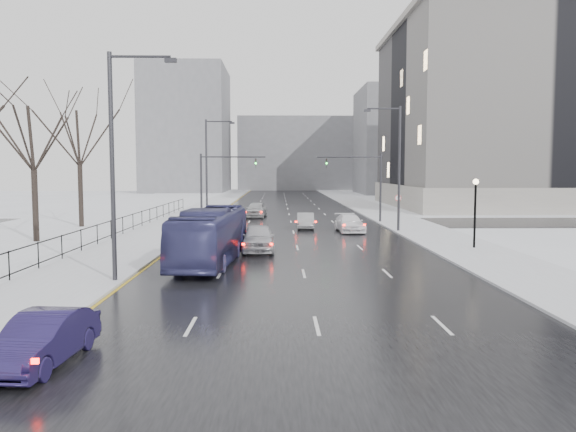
{
  "coord_description": "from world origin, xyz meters",
  "views": [
    {
      "loc": [
        -1.22,
        -4.46,
        4.98
      ],
      "look_at": [
        -0.69,
        25.73,
        2.5
      ],
      "focal_mm": 35.0,
      "sensor_mm": 36.0,
      "label": 1
    }
  ],
  "objects": [
    {
      "name": "tree_park_e",
      "position": [
        -18.2,
        44.0,
        0.0
      ],
      "size": [
        9.45,
        9.45,
        13.5
      ],
      "primitive_type": null,
      "color": "black",
      "rests_on": "ground"
    },
    {
      "name": "sedan_right_near",
      "position": [
        1.09,
        42.67,
        0.7
      ],
      "size": [
        1.54,
        4.08,
        1.33
      ],
      "primitive_type": "imported",
      "rotation": [
        0.0,
        0.0,
        -0.03
      ],
      "color": "gray",
      "rests_on": "road"
    },
    {
      "name": "bldg_far_left",
      "position": [
        -22.0,
        125.0,
        14.0
      ],
      "size": [
        18.0,
        22.0,
        28.0
      ],
      "primitive_type": "cube",
      "color": "slate",
      "rests_on": "ground"
    },
    {
      "name": "streetlight_r_mid",
      "position": [
        8.17,
        40.0,
        5.62
      ],
      "size": [
        2.95,
        0.25,
        10.0
      ],
      "color": "#2D2D33",
      "rests_on": "ground"
    },
    {
      "name": "civic_building",
      "position": [
        35.0,
        72.0,
        11.21
      ],
      "size": [
        41.0,
        31.0,
        24.8
      ],
      "color": "gray",
      "rests_on": "ground"
    },
    {
      "name": "road",
      "position": [
        0.0,
        60.0,
        0.02
      ],
      "size": [
        16.0,
        150.0,
        0.04
      ],
      "primitive_type": "cube",
      "color": "black",
      "rests_on": "ground"
    },
    {
      "name": "sidewalk_left",
      "position": [
        -10.5,
        60.0,
        0.08
      ],
      "size": [
        5.0,
        150.0,
        0.16
      ],
      "primitive_type": "cube",
      "color": "silver",
      "rests_on": "ground"
    },
    {
      "name": "no_uturn_sign",
      "position": [
        9.2,
        44.0,
        2.3
      ],
      "size": [
        0.6,
        0.06,
        2.7
      ],
      "color": "#2D2D33",
      "rests_on": "sidewalk_right"
    },
    {
      "name": "lamppost_r_mid",
      "position": [
        11.0,
        30.0,
        2.94
      ],
      "size": [
        0.36,
        0.36,
        4.28
      ],
      "color": "black",
      "rests_on": "sidewalk_right"
    },
    {
      "name": "streetlight_l_far",
      "position": [
        -8.17,
        52.0,
        5.62
      ],
      "size": [
        2.95,
        0.25,
        10.0
      ],
      "color": "#2D2D33",
      "rests_on": "ground"
    },
    {
      "name": "bldg_far_center",
      "position": [
        4.0,
        140.0,
        9.0
      ],
      "size": [
        30.0,
        18.0,
        18.0
      ],
      "primitive_type": "cube",
      "color": "slate",
      "rests_on": "ground"
    },
    {
      "name": "bus",
      "position": [
        -4.8,
        25.08,
        1.51
      ],
      "size": [
        3.2,
        10.67,
        2.93
      ],
      "primitive_type": "imported",
      "rotation": [
        0.0,
        0.0,
        -0.07
      ],
      "color": "navy",
      "rests_on": "road"
    },
    {
      "name": "sedan_right_far",
      "position": [
        4.5,
        40.15,
        0.74
      ],
      "size": [
        2.25,
        4.91,
        1.39
      ],
      "primitive_type": "imported",
      "rotation": [
        0.0,
        0.0,
        0.06
      ],
      "color": "white",
      "rests_on": "road"
    },
    {
      "name": "sidewalk_right",
      "position": [
        10.5,
        60.0,
        0.08
      ],
      "size": [
        5.0,
        150.0,
        0.16
      ],
      "primitive_type": "cube",
      "color": "silver",
      "rests_on": "ground"
    },
    {
      "name": "bldg_far_right",
      "position": [
        28.0,
        115.0,
        11.0
      ],
      "size": [
        24.0,
        20.0,
        22.0
      ],
      "primitive_type": "cube",
      "color": "slate",
      "rests_on": "ground"
    },
    {
      "name": "streetlight_l_near",
      "position": [
        -8.17,
        20.0,
        5.62
      ],
      "size": [
        2.95,
        0.25,
        10.0
      ],
      "color": "#2D2D33",
      "rests_on": "ground"
    },
    {
      "name": "iron_fence",
      "position": [
        -13.0,
        30.0,
        0.91
      ],
      "size": [
        0.06,
        70.0,
        1.3
      ],
      "color": "black",
      "rests_on": "sidewalk_left"
    },
    {
      "name": "tree_park_d",
      "position": [
        -17.8,
        34.0,
        0.0
      ],
      "size": [
        8.75,
        8.75,
        12.5
      ],
      "primitive_type": null,
      "color": "black",
      "rests_on": "ground"
    },
    {
      "name": "sedan_left_near",
      "position": [
        -7.2,
        9.56,
        0.7
      ],
      "size": [
        1.75,
        4.12,
        1.32
      ],
      "primitive_type": "imported",
      "rotation": [
        0.0,
        0.0,
        -0.09
      ],
      "color": "#1F1747",
      "rests_on": "road"
    },
    {
      "name": "cross_road",
      "position": [
        0.0,
        48.0,
        0.02
      ],
      "size": [
        130.0,
        10.0,
        0.04
      ],
      "primitive_type": "cube",
      "color": "black",
      "rests_on": "ground"
    },
    {
      "name": "park_strip",
      "position": [
        -20.0,
        60.0,
        0.06
      ],
      "size": [
        14.0,
        150.0,
        0.12
      ],
      "primitive_type": "cube",
      "color": "white",
      "rests_on": "ground"
    },
    {
      "name": "sedan_center_far",
      "position": [
        -3.5,
        54.02,
        0.86
      ],
      "size": [
        2.35,
        4.97,
        1.64
      ],
      "primitive_type": "imported",
      "rotation": [
        0.0,
        0.0,
        -0.09
      ],
      "color": "#ADAEB1",
      "rests_on": "road"
    },
    {
      "name": "mast_signal_right",
      "position": [
        7.33,
        48.0,
        4.11
      ],
      "size": [
        6.1,
        0.33,
        6.5
      ],
      "color": "#2D2D33",
      "rests_on": "ground"
    },
    {
      "name": "sedan_center_near",
      "position": [
        -2.43,
        29.4,
        0.87
      ],
      "size": [
        2.02,
        4.88,
        1.65
      ],
      "primitive_type": "imported",
      "rotation": [
        0.0,
        0.0,
        0.01
      ],
      "color": "#BBBAC0",
      "rests_on": "road"
    },
    {
      "name": "mast_signal_left",
      "position": [
        -7.33,
        48.0,
        4.11
      ],
      "size": [
        6.1,
        0.33,
        6.5
      ],
      "color": "#2D2D33",
      "rests_on": "ground"
    }
  ]
}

